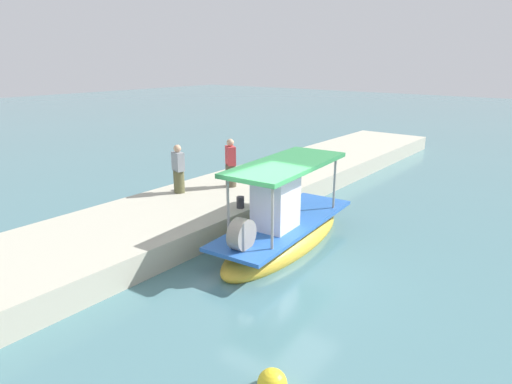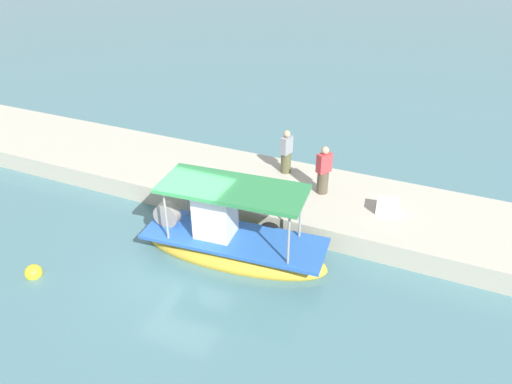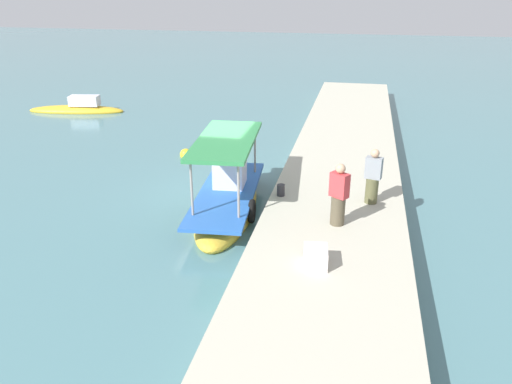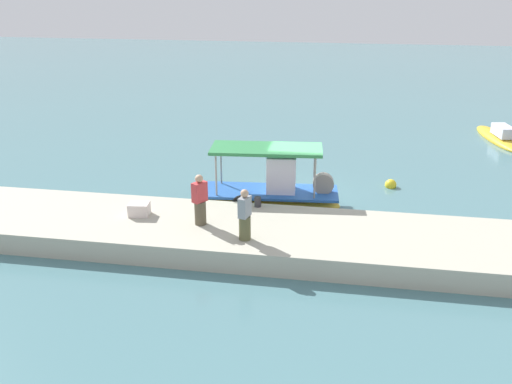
# 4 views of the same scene
# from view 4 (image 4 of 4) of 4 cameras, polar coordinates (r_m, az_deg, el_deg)

# --- Properties ---
(ground_plane) EXTENTS (120.00, 120.00, 0.00)m
(ground_plane) POSITION_cam_4_polar(r_m,az_deg,el_deg) (22.45, 4.75, -0.99)
(ground_plane) COLOR slate
(dock_quay) EXTENTS (36.00, 4.01, 0.73)m
(dock_quay) POSITION_cam_4_polar(r_m,az_deg,el_deg) (18.44, 3.55, -4.79)
(dock_quay) COLOR #B6B29E
(dock_quay) RESTS_ON ground_plane
(main_fishing_boat) EXTENTS (5.88, 2.23, 2.78)m
(main_fishing_boat) POSITION_cam_4_polar(r_m,az_deg,el_deg) (21.65, 1.31, -0.40)
(main_fishing_boat) COLOR gold
(main_fishing_boat) RESTS_ON ground_plane
(fisherman_near_bollard) EXTENTS (0.45, 0.52, 1.67)m
(fisherman_near_bollard) POSITION_cam_4_polar(r_m,az_deg,el_deg) (17.24, -1.16, -2.58)
(fisherman_near_bollard) COLOR brown
(fisherman_near_bollard) RESTS_ON dock_quay
(fisherman_by_crate) EXTENTS (0.53, 0.56, 1.73)m
(fisherman_by_crate) POSITION_cam_4_polar(r_m,az_deg,el_deg) (18.39, -5.75, -1.03)
(fisherman_by_crate) COLOR brown
(fisherman_by_crate) RESTS_ON dock_quay
(mooring_bollard) EXTENTS (0.24, 0.24, 0.36)m
(mooring_bollard) POSITION_cam_4_polar(r_m,az_deg,el_deg) (19.93, 0.18, -1.02)
(mooring_bollard) COLOR #2D2D33
(mooring_bollard) RESTS_ON dock_quay
(cargo_crate) EXTENTS (0.75, 0.63, 0.44)m
(cargo_crate) POSITION_cam_4_polar(r_m,az_deg,el_deg) (19.62, -11.85, -1.73)
(cargo_crate) COLOR silver
(cargo_crate) RESTS_ON dock_quay
(marker_buoy) EXTENTS (0.50, 0.50, 0.50)m
(marker_buoy) POSITION_cam_4_polar(r_m,az_deg,el_deg) (24.60, 13.60, 0.71)
(marker_buoy) COLOR yellow
(marker_buoy) RESTS_ON ground_plane
(moored_boat_near) EXTENTS (2.09, 5.54, 1.17)m
(moored_boat_near) POSITION_cam_4_polar(r_m,az_deg,el_deg) (33.81, 23.52, 5.12)
(moored_boat_near) COLOR gold
(moored_boat_near) RESTS_ON ground_plane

